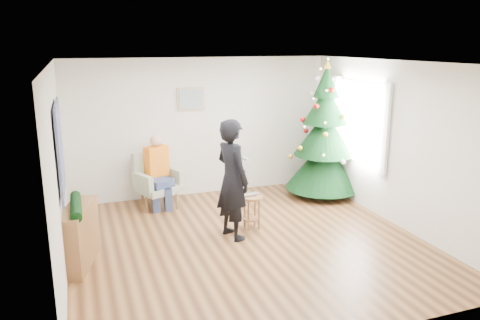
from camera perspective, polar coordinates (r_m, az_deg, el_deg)
name	(u,v)px	position (r m, az deg, el deg)	size (l,w,h in m)	color
floor	(247,242)	(7.00, 0.89, -9.98)	(5.00, 5.00, 0.00)	brown
ceiling	(248,62)	(6.40, 0.98, 11.81)	(5.00, 5.00, 0.00)	white
wall_back	(201,127)	(8.91, -4.72, 4.01)	(5.00, 5.00, 0.00)	silver
wall_front	(343,217)	(4.43, 12.42, -6.84)	(5.00, 5.00, 0.00)	silver
wall_left	(58,173)	(6.19, -21.31, -1.45)	(5.00, 5.00, 0.00)	silver
wall_right	(395,144)	(7.79, 18.43, 1.86)	(5.00, 5.00, 0.00)	silver
window_panel	(359,122)	(8.53, 14.28, 4.53)	(0.04, 1.30, 1.40)	white
curtains	(357,122)	(8.52, 14.11, 4.52)	(0.05, 1.75, 1.50)	white
christmas_tree	(324,136)	(8.95, 10.23, 2.89)	(1.41, 1.41, 2.55)	#3F2816
stool	(252,212)	(7.40, 1.44, -6.33)	(0.36, 0.36, 0.54)	brown
laptop	(252,195)	(7.31, 1.46, -4.32)	(0.29, 0.19, 0.02)	silver
armchair	(157,186)	(8.50, -10.08, -3.19)	(0.88, 0.86, 0.98)	#98A384
seated_person	(158,171)	(8.38, -9.95, -1.33)	(0.51, 0.65, 1.29)	navy
standing_man	(232,179)	(6.88, -0.95, -2.39)	(0.66, 0.43, 1.80)	black
game_controller	(245,159)	(6.84, 0.65, 0.12)	(0.04, 0.13, 0.04)	white
console	(79,236)	(6.54, -19.09, -8.79)	(0.30, 1.00, 0.80)	brown
garland	(76,206)	(6.39, -19.39, -5.31)	(0.14, 0.14, 0.90)	black
tapestry	(60,148)	(6.42, -21.10, 1.41)	(0.03, 1.50, 1.15)	black
framed_picture	(191,99)	(8.75, -6.01, 7.43)	(0.52, 0.05, 0.42)	tan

